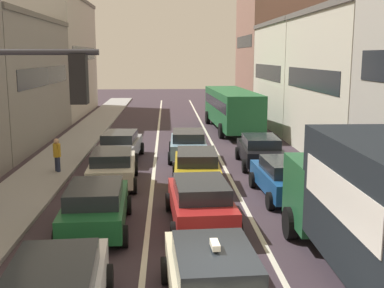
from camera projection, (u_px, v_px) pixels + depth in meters
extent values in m
cube|color=#9B9B9B|center=(72.00, 146.00, 28.42)|extent=(2.60, 64.00, 0.14)
cube|color=silver|center=(157.00, 146.00, 28.69)|extent=(0.16, 60.00, 0.01)
cube|color=silver|center=(213.00, 146.00, 28.87)|extent=(0.16, 60.00, 0.01)
cube|color=black|center=(46.00, 76.00, 29.56)|extent=(0.02, 11.73, 1.10)
cube|color=#B2ADA3|center=(46.00, 59.00, 43.61)|extent=(7.00, 14.57, 10.11)
cube|color=black|center=(85.00, 53.00, 43.70)|extent=(0.02, 11.73, 1.10)
cube|color=#66605B|center=(43.00, 0.00, 42.67)|extent=(7.20, 14.57, 0.30)
cube|color=#936B5B|center=(280.00, 48.00, 46.36)|extent=(7.00, 10.90, 12.10)
cube|color=black|center=(244.00, 42.00, 46.07)|extent=(0.02, 8.80, 1.10)
cube|color=beige|center=(313.00, 77.00, 35.98)|extent=(7.00, 10.90, 7.52)
cube|color=black|center=(267.00, 72.00, 35.73)|extent=(0.02, 8.80, 1.10)
cube|color=#66605B|center=(315.00, 24.00, 35.27)|extent=(7.20, 10.90, 0.30)
cube|color=beige|center=(376.00, 86.00, 25.17)|extent=(7.00, 10.90, 7.51)
cube|color=black|center=(310.00, 79.00, 24.93)|extent=(0.02, 8.80, 1.10)
cube|color=#66605B|center=(381.00, 10.00, 24.47)|extent=(7.20, 10.90, 0.30)
cube|color=black|center=(79.00, 79.00, 8.12)|extent=(0.28, 0.28, 0.84)
sphere|color=red|center=(80.00, 63.00, 8.22)|extent=(0.18, 0.18, 0.18)
sphere|color=#F2A519|center=(81.00, 79.00, 8.27)|extent=(0.18, 0.18, 0.18)
sphere|color=green|center=(81.00, 94.00, 8.32)|extent=(0.18, 0.18, 0.18)
cube|color=#1E5933|center=(333.00, 192.00, 13.95)|extent=(2.43, 2.43, 1.90)
cube|color=black|center=(321.00, 170.00, 15.07)|extent=(2.02, 0.06, 0.70)
cube|color=white|center=(337.00, 196.00, 10.02)|extent=(0.09, 4.48, 0.90)
cylinder|color=black|center=(290.00, 223.00, 14.15)|extent=(0.31, 0.96, 0.96)
cylinder|color=black|center=(370.00, 222.00, 14.24)|extent=(0.31, 0.96, 0.96)
cube|color=beige|center=(213.00, 283.00, 10.00)|extent=(2.02, 4.39, 0.70)
cube|color=#1E2328|center=(215.00, 262.00, 9.70)|extent=(1.71, 2.49, 0.52)
cube|color=#F2EACC|center=(215.00, 245.00, 9.64)|extent=(0.18, 0.45, 0.12)
cylinder|color=black|center=(166.00, 270.00, 11.40)|extent=(0.25, 0.65, 0.64)
cylinder|color=black|center=(242.00, 267.00, 11.59)|extent=(0.25, 0.65, 0.64)
cube|color=#1E2328|center=(52.00, 276.00, 9.10)|extent=(1.73, 2.50, 0.52)
cylinder|color=black|center=(25.00, 282.00, 10.79)|extent=(0.26, 0.65, 0.64)
cylinder|color=black|center=(108.00, 278.00, 10.99)|extent=(0.26, 0.65, 0.64)
cube|color=#A51E1E|center=(200.00, 204.00, 15.30)|extent=(2.02, 4.39, 0.70)
cube|color=#1E2328|center=(201.00, 189.00, 15.01)|extent=(1.71, 2.49, 0.52)
cylinder|color=black|center=(169.00, 202.00, 16.70)|extent=(0.25, 0.65, 0.64)
cylinder|color=black|center=(221.00, 200.00, 16.89)|extent=(0.25, 0.65, 0.64)
cylinder|color=black|center=(175.00, 232.00, 13.84)|extent=(0.25, 0.65, 0.64)
cylinder|color=black|center=(238.00, 230.00, 14.03)|extent=(0.25, 0.65, 0.64)
cube|color=#19592D|center=(96.00, 209.00, 14.81)|extent=(1.98, 4.37, 0.70)
cube|color=#1E2328|center=(95.00, 194.00, 14.51)|extent=(1.68, 2.47, 0.52)
cylinder|color=black|center=(73.00, 206.00, 16.22)|extent=(0.25, 0.65, 0.64)
cylinder|color=black|center=(128.00, 205.00, 16.39)|extent=(0.25, 0.65, 0.64)
cylinder|color=black|center=(58.00, 239.00, 13.36)|extent=(0.25, 0.65, 0.64)
cylinder|color=black|center=(124.00, 236.00, 13.53)|extent=(0.25, 0.65, 0.64)
cube|color=#B29319|center=(197.00, 169.00, 20.03)|extent=(1.93, 4.35, 0.70)
cube|color=#1E2328|center=(197.00, 157.00, 19.74)|extent=(1.66, 2.46, 0.52)
cylinder|color=black|center=(175.00, 169.00, 21.52)|extent=(0.24, 0.65, 0.64)
cylinder|color=black|center=(216.00, 169.00, 21.56)|extent=(0.24, 0.65, 0.64)
cylinder|color=black|center=(174.00, 187.00, 18.64)|extent=(0.24, 0.65, 0.64)
cylinder|color=black|center=(221.00, 187.00, 18.68)|extent=(0.24, 0.65, 0.64)
cube|color=beige|center=(113.00, 169.00, 20.08)|extent=(2.00, 4.38, 0.70)
cube|color=#1E2328|center=(112.00, 157.00, 19.79)|extent=(1.69, 2.48, 0.52)
cylinder|color=black|center=(94.00, 170.00, 21.49)|extent=(0.25, 0.65, 0.64)
cylinder|color=black|center=(135.00, 169.00, 21.67)|extent=(0.25, 0.65, 0.64)
cylinder|color=black|center=(86.00, 187.00, 18.63)|extent=(0.25, 0.65, 0.64)
cylinder|color=black|center=(134.00, 186.00, 18.81)|extent=(0.25, 0.65, 0.64)
cube|color=#759EB7|center=(188.00, 146.00, 25.27)|extent=(1.91, 4.35, 0.70)
cube|color=#1E2328|center=(188.00, 136.00, 24.97)|extent=(1.65, 2.45, 0.52)
cylinder|color=black|center=(171.00, 147.00, 26.74)|extent=(0.24, 0.65, 0.64)
cylinder|color=black|center=(204.00, 147.00, 26.79)|extent=(0.24, 0.65, 0.64)
cylinder|color=black|center=(170.00, 158.00, 23.87)|extent=(0.24, 0.65, 0.64)
cylinder|color=black|center=(207.00, 158.00, 23.92)|extent=(0.24, 0.65, 0.64)
cube|color=gray|center=(121.00, 147.00, 24.89)|extent=(2.04, 4.39, 0.70)
cube|color=#1E2328|center=(120.00, 137.00, 24.59)|extent=(1.72, 2.49, 0.52)
cylinder|color=black|center=(108.00, 148.00, 26.40)|extent=(0.26, 0.65, 0.64)
cylinder|color=black|center=(142.00, 148.00, 26.39)|extent=(0.26, 0.65, 0.64)
cylinder|color=black|center=(98.00, 160.00, 23.52)|extent=(0.26, 0.65, 0.64)
cylinder|color=black|center=(135.00, 160.00, 23.51)|extent=(0.26, 0.65, 0.64)
cube|color=#194C8C|center=(285.00, 180.00, 18.28)|extent=(1.94, 4.36, 0.70)
cube|color=#1E2328|center=(287.00, 167.00, 17.98)|extent=(1.66, 2.46, 0.52)
cylinder|color=black|center=(253.00, 180.00, 19.70)|extent=(0.24, 0.65, 0.64)
cylinder|color=black|center=(297.00, 179.00, 19.85)|extent=(0.24, 0.65, 0.64)
cylinder|color=black|center=(270.00, 201.00, 16.83)|extent=(0.24, 0.65, 0.64)
cylinder|color=black|center=(321.00, 200.00, 16.99)|extent=(0.24, 0.65, 0.64)
cube|color=black|center=(260.00, 152.00, 23.60)|extent=(1.95, 4.36, 0.70)
cube|color=#1E2328|center=(261.00, 142.00, 23.30)|extent=(1.67, 2.46, 0.52)
cylinder|color=black|center=(238.00, 153.00, 25.09)|extent=(0.24, 0.65, 0.64)
cylinder|color=black|center=(273.00, 153.00, 25.12)|extent=(0.24, 0.65, 0.64)
cylinder|color=black|center=(245.00, 166.00, 22.21)|extent=(0.24, 0.65, 0.64)
cylinder|color=black|center=(284.00, 166.00, 22.24)|extent=(0.24, 0.65, 0.64)
cube|color=#1E6033|center=(232.00, 107.00, 34.38)|extent=(2.98, 10.60, 2.40)
cube|color=black|center=(232.00, 102.00, 34.32)|extent=(2.98, 9.98, 0.70)
cylinder|color=black|center=(208.00, 117.00, 38.18)|extent=(0.35, 1.01, 1.00)
cylinder|color=black|center=(239.00, 117.00, 38.42)|extent=(0.35, 1.01, 1.00)
cylinder|color=black|center=(221.00, 131.00, 31.39)|extent=(0.35, 1.01, 1.00)
cylinder|color=black|center=(259.00, 130.00, 31.64)|extent=(0.35, 1.01, 1.00)
cylinder|color=#262D47|center=(59.00, 166.00, 21.80)|extent=(0.16, 0.16, 0.82)
cylinder|color=#262D47|center=(57.00, 165.00, 21.92)|extent=(0.16, 0.16, 0.82)
cylinder|color=gold|center=(57.00, 150.00, 21.73)|extent=(0.34, 0.34, 0.60)
sphere|color=tan|center=(56.00, 141.00, 21.66)|extent=(0.24, 0.24, 0.24)
cylinder|color=gold|center=(59.00, 150.00, 21.57)|extent=(0.10, 0.10, 0.55)
cylinder|color=gold|center=(55.00, 149.00, 21.88)|extent=(0.10, 0.10, 0.55)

